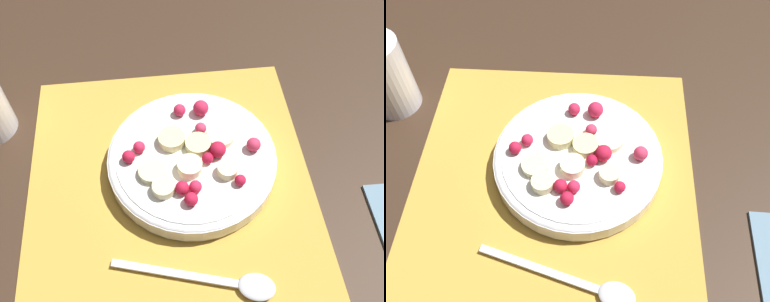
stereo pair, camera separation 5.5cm
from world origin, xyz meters
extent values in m
plane|color=#382619|center=(0.00, 0.00, 0.00)|extent=(3.00, 3.00, 0.00)
cube|color=gold|center=(0.00, 0.00, 0.00)|extent=(0.42, 0.37, 0.01)
cylinder|color=white|center=(0.03, -0.03, 0.02)|extent=(0.22, 0.22, 0.02)
torus|color=white|center=(0.03, -0.03, 0.03)|extent=(0.22, 0.22, 0.01)
cylinder|color=white|center=(0.03, -0.03, 0.03)|extent=(0.20, 0.20, 0.00)
cylinder|color=beige|center=(0.04, -0.04, 0.04)|extent=(0.04, 0.04, 0.01)
cylinder|color=beige|center=(0.01, 0.02, 0.04)|extent=(0.05, 0.05, 0.01)
cylinder|color=#F4EAB7|center=(0.06, -0.07, 0.04)|extent=(0.05, 0.05, 0.01)
cylinder|color=#F4EAB7|center=(0.01, -0.03, 0.04)|extent=(0.04, 0.04, 0.01)
cylinder|color=beige|center=(0.00, -0.07, 0.04)|extent=(0.03, 0.03, 0.01)
cylinder|color=beige|center=(0.06, -0.01, 0.04)|extent=(0.05, 0.05, 0.01)
cylinder|color=beige|center=(-0.02, 0.01, 0.04)|extent=(0.03, 0.03, 0.01)
sphere|color=#DB3356|center=(0.03, -0.11, 0.04)|extent=(0.02, 0.02, 0.02)
sphere|color=#D12347|center=(0.05, 0.04, 0.04)|extent=(0.02, 0.02, 0.02)
sphere|color=#D12347|center=(0.10, -0.02, 0.04)|extent=(0.02, 0.02, 0.02)
sphere|color=red|center=(0.03, 0.05, 0.04)|extent=(0.02, 0.02, 0.02)
sphere|color=#B21433|center=(0.02, -0.05, 0.04)|extent=(0.02, 0.02, 0.02)
sphere|color=#D12347|center=(0.10, -0.05, 0.04)|extent=(0.02, 0.02, 0.02)
sphere|color=#DB3356|center=(0.07, -0.05, 0.04)|extent=(0.02, 0.02, 0.02)
sphere|color=red|center=(-0.02, -0.01, 0.04)|extent=(0.02, 0.02, 0.02)
sphere|color=red|center=(-0.04, -0.02, 0.04)|extent=(0.02, 0.02, 0.02)
sphere|color=red|center=(-0.02, -0.09, 0.04)|extent=(0.01, 0.01, 0.01)
sphere|color=#D12347|center=(-0.02, -0.03, 0.04)|extent=(0.02, 0.02, 0.02)
sphere|color=red|center=(0.03, -0.06, 0.04)|extent=(0.02, 0.02, 0.02)
cube|color=silver|center=(-0.11, 0.01, 0.01)|extent=(0.05, 0.15, 0.00)
ellipsoid|color=silver|center=(-0.14, -0.08, 0.01)|extent=(0.04, 0.05, 0.01)
camera|label=1|loc=(-0.28, 0.01, 0.49)|focal=40.00mm
camera|label=2|loc=(-0.29, -0.05, 0.49)|focal=40.00mm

